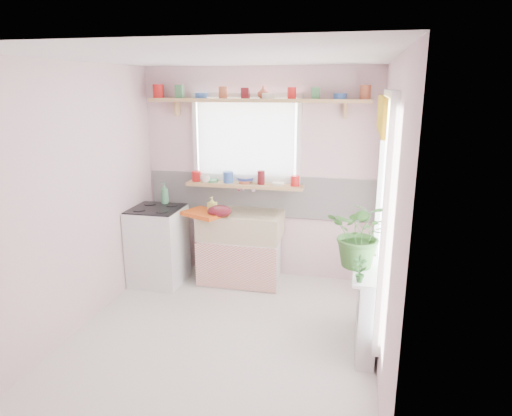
# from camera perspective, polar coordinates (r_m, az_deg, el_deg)

# --- Properties ---
(room) EXTENTS (3.20, 3.20, 3.20)m
(room) POSITION_cam_1_polar(r_m,az_deg,el_deg) (4.62, 6.44, 3.59)
(room) COLOR silver
(room) RESTS_ON ground
(sink_unit) EXTENTS (0.95, 0.65, 1.11)m
(sink_unit) POSITION_cam_1_polar(r_m,az_deg,el_deg) (5.43, -1.87, -4.86)
(sink_unit) COLOR white
(sink_unit) RESTS_ON ground
(cooker) EXTENTS (0.58, 0.58, 0.93)m
(cooker) POSITION_cam_1_polar(r_m,az_deg,el_deg) (5.51, -12.15, -4.57)
(cooker) COLOR white
(cooker) RESTS_ON ground
(radiator_ledge) EXTENTS (0.22, 0.95, 0.78)m
(radiator_ledge) POSITION_cam_1_polar(r_m,az_deg,el_deg) (4.28, 13.69, -11.53)
(radiator_ledge) COLOR white
(radiator_ledge) RESTS_ON ground
(windowsill) EXTENTS (1.40, 0.22, 0.04)m
(windowsill) POSITION_cam_1_polar(r_m,az_deg,el_deg) (5.40, -1.43, 2.88)
(windowsill) COLOR tan
(windowsill) RESTS_ON room
(pine_shelf) EXTENTS (2.52, 0.24, 0.04)m
(pine_shelf) POSITION_cam_1_polar(r_m,az_deg,el_deg) (5.24, 0.10, 13.31)
(pine_shelf) COLOR tan
(pine_shelf) RESTS_ON room
(shelf_crockery) EXTENTS (2.47, 0.11, 0.12)m
(shelf_crockery) POSITION_cam_1_polar(r_m,az_deg,el_deg) (5.24, -0.15, 14.13)
(shelf_crockery) COLOR red
(shelf_crockery) RESTS_ON pine_shelf
(sill_crockery) EXTENTS (1.35, 0.11, 0.12)m
(sill_crockery) POSITION_cam_1_polar(r_m,az_deg,el_deg) (5.39, -1.62, 3.67)
(sill_crockery) COLOR red
(sill_crockery) RESTS_ON windowsill
(dish_tray) EXTENTS (0.55, 0.49, 0.04)m
(dish_tray) POSITION_cam_1_polar(r_m,az_deg,el_deg) (5.22, -6.44, -0.68)
(dish_tray) COLOR #D04E12
(dish_tray) RESTS_ON sink_unit
(colander) EXTENTS (0.36, 0.36, 0.12)m
(colander) POSITION_cam_1_polar(r_m,az_deg,el_deg) (5.16, -4.60, -0.38)
(colander) COLOR #540E18
(colander) RESTS_ON sink_unit
(jade_plant) EXTENTS (0.62, 0.56, 0.60)m
(jade_plant) POSITION_cam_1_polar(r_m,az_deg,el_deg) (3.96, 13.02, -3.11)
(jade_plant) COLOR #366629
(jade_plant) RESTS_ON radiator_ledge
(fruit_bowl) EXTENTS (0.36, 0.36, 0.07)m
(fruit_bowl) POSITION_cam_1_polar(r_m,az_deg,el_deg) (4.20, 12.82, -5.87)
(fruit_bowl) COLOR silver
(fruit_bowl) RESTS_ON radiator_ledge
(herb_pot) EXTENTS (0.11, 0.08, 0.22)m
(herb_pot) POSITION_cam_1_polar(r_m,az_deg,el_deg) (3.71, 12.83, -7.47)
(herb_pot) COLOR #275C24
(herb_pot) RESTS_ON radiator_ledge
(soap_bottle_sink) EXTENTS (0.10, 0.11, 0.19)m
(soap_bottle_sink) POSITION_cam_1_polar(r_m,az_deg,el_deg) (5.29, -5.50, 0.39)
(soap_bottle_sink) COLOR #DEE063
(soap_bottle_sink) RESTS_ON sink_unit
(sill_cup) EXTENTS (0.15, 0.15, 0.09)m
(sill_cup) POSITION_cam_1_polar(r_m,az_deg,el_deg) (5.47, -6.38, 3.63)
(sill_cup) COLOR silver
(sill_cup) RESTS_ON windowsill
(sill_bowl) EXTENTS (0.23, 0.23, 0.06)m
(sill_bowl) POSITION_cam_1_polar(r_m,az_deg,el_deg) (5.45, -1.31, 3.54)
(sill_bowl) COLOR #30469D
(sill_bowl) RESTS_ON windowsill
(shelf_vase) EXTENTS (0.16, 0.16, 0.13)m
(shelf_vase) POSITION_cam_1_polar(r_m,az_deg,el_deg) (5.28, 0.89, 14.27)
(shelf_vase) COLOR #AA4B34
(shelf_vase) RESTS_ON pine_shelf
(cooker_bottle) EXTENTS (0.13, 0.13, 0.25)m
(cooker_bottle) POSITION_cam_1_polar(r_m,az_deg,el_deg) (5.54, -11.37, 1.83)
(cooker_bottle) COLOR #458A5C
(cooker_bottle) RESTS_ON cooker
(fruit) EXTENTS (0.20, 0.14, 0.10)m
(fruit) POSITION_cam_1_polar(r_m,az_deg,el_deg) (4.19, 12.95, -5.10)
(fruit) COLOR orange
(fruit) RESTS_ON fruit_bowl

